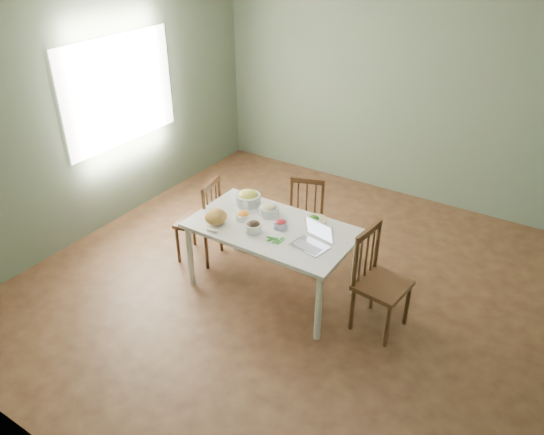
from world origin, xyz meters
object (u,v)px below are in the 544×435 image
Objects in this scene: chair_far at (303,223)px; laptop at (310,236)px; dining_table at (272,259)px; chair_left at (198,219)px; chair_right at (383,283)px; bread_boule at (216,217)px; bowl_squash at (248,198)px.

chair_far is 0.96m from laptop.
chair_far is (-0.02, 0.63, 0.08)m from dining_table.
chair_far is 0.94× the size of chair_left.
chair_right reaches higher than bread_boule.
bowl_squash is 0.95m from laptop.
laptop reaches higher than bowl_squash.
bread_boule is at bearing -137.45° from chair_far.
laptop is at bearing 110.56° from chair_right.
dining_table is 0.64m from chair_far.
laptop is (0.47, -0.73, 0.39)m from chair_far.
chair_right is (1.11, -0.57, 0.05)m from chair_far.
chair_left is 0.65m from bread_boule.
bread_boule is 0.69× the size of laptop.
dining_table is 0.96m from chair_left.
bowl_squash reaches higher than dining_table.
chair_left is at bearing -175.92° from laptop.
chair_far reaches higher than bowl_squash.
chair_far is 1.10m from chair_left.
laptop reaches higher than dining_table.
chair_right is at bearing 24.72° from laptop.
bread_boule is at bearing 46.58° from chair_left.
laptop is at bearing 7.68° from bread_boule.
chair_right is (1.09, 0.06, 0.12)m from dining_table.
bowl_squash is (0.52, 0.17, 0.33)m from chair_left.
bowl_squash reaches higher than bread_boule.
bread_boule is (0.48, -0.29, 0.32)m from chair_left.
chair_right is at bearing -6.51° from bowl_squash.
chair_left is (-0.94, -0.57, 0.03)m from chair_far.
chair_far is at bearing 69.21° from chair_right.
dining_table is 1.59× the size of chair_right.
bowl_squash is 0.82× the size of laptop.
bread_boule is at bearing 106.78° from chair_right.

